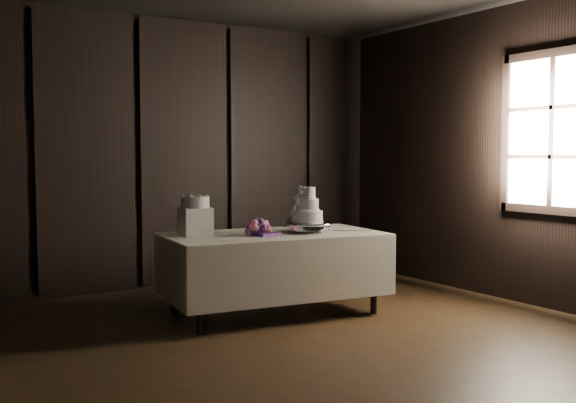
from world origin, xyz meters
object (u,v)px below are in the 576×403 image
at_px(small_cake, 195,202).
at_px(wedding_cake, 307,209).
at_px(cake_stand, 308,227).
at_px(bouquet, 258,228).
at_px(box_pedestal, 195,222).
at_px(display_table, 274,270).

bearing_deg(small_cake, wedding_cake, -18.46).
xyz_separation_m(cake_stand, wedding_cake, (-0.02, -0.01, 0.18)).
bearing_deg(wedding_cake, bouquet, -163.56).
distance_m(bouquet, box_pedestal, 0.57).
bearing_deg(small_cake, cake_stand, -17.32).
xyz_separation_m(cake_stand, box_pedestal, (-1.01, 0.31, 0.08)).
bearing_deg(small_cake, box_pedestal, 180.00).
bearing_deg(bouquet, wedding_cake, -3.43).
bearing_deg(box_pedestal, display_table, -19.55).
distance_m(display_table, small_cake, 0.97).
bearing_deg(wedding_cake, display_table, -176.06).
distance_m(cake_stand, box_pedestal, 1.06).
bearing_deg(bouquet, display_table, 15.31).
distance_m(display_table, cake_stand, 0.51).
bearing_deg(box_pedestal, small_cake, 0.00).
distance_m(wedding_cake, box_pedestal, 1.04).
bearing_deg(box_pedestal, cake_stand, -17.32).
xyz_separation_m(cake_stand, bouquet, (-0.53, 0.02, 0.02)).
distance_m(display_table, wedding_cake, 0.65).
bearing_deg(bouquet, box_pedestal, 148.14).
bearing_deg(display_table, box_pedestal, 166.58).
height_order(display_table, bouquet, bouquet).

